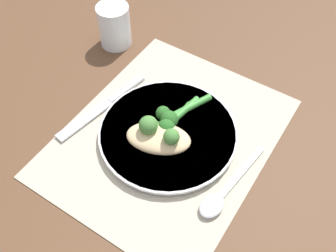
# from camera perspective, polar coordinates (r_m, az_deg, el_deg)

# --- Properties ---
(ground_plane) EXTENTS (3.00, 3.00, 0.00)m
(ground_plane) POSITION_cam_1_polar(r_m,az_deg,el_deg) (0.70, 0.00, -1.64)
(ground_plane) COLOR brown
(placemat) EXTENTS (0.42, 0.34, 0.00)m
(placemat) POSITION_cam_1_polar(r_m,az_deg,el_deg) (0.70, 0.00, -1.54)
(placemat) COLOR #B2A893
(placemat) RESTS_ON ground_plane
(plate) EXTENTS (0.25, 0.25, 0.01)m
(plate) POSITION_cam_1_polar(r_m,az_deg,el_deg) (0.69, 0.00, -1.05)
(plate) COLOR white
(plate) RESTS_ON placemat
(chicken_fillet) EXTENTS (0.10, 0.13, 0.03)m
(chicken_fillet) POSITION_cam_1_polar(r_m,az_deg,el_deg) (0.66, -1.13, -1.90)
(chicken_fillet) COLOR #DBBC89
(chicken_fillet) RESTS_ON plate
(pesto_dollop_primary) EXTENTS (0.03, 0.03, 0.03)m
(pesto_dollop_primary) POSITION_cam_1_polar(r_m,az_deg,el_deg) (0.65, -2.87, 0.12)
(pesto_dollop_primary) COLOR #477F38
(pesto_dollop_primary) RESTS_ON chicken_fillet
(pesto_dollop_secondary) EXTENTS (0.03, 0.03, 0.03)m
(pesto_dollop_secondary) POSITION_cam_1_polar(r_m,az_deg,el_deg) (0.64, 0.50, -1.56)
(pesto_dollop_secondary) COLOR #477F38
(pesto_dollop_secondary) RESTS_ON chicken_fillet
(broccoli_stalk_left) EXTENTS (0.13, 0.04, 0.03)m
(broccoli_stalk_left) POSITION_cam_1_polar(r_m,az_deg,el_deg) (0.67, -1.02, -1.89)
(broccoli_stalk_left) COLOR #3D8E38
(broccoli_stalk_left) RESTS_ON plate
(broccoli_stalk_rear) EXTENTS (0.12, 0.05, 0.03)m
(broccoli_stalk_rear) POSITION_cam_1_polar(r_m,az_deg,el_deg) (0.68, -0.12, 0.04)
(broccoli_stalk_rear) COLOR #3D8E38
(broccoli_stalk_rear) RESTS_ON plate
(broccoli_stalk_right) EXTENTS (0.11, 0.07, 0.03)m
(broccoli_stalk_right) POSITION_cam_1_polar(r_m,az_deg,el_deg) (0.70, 0.58, 1.60)
(broccoli_stalk_right) COLOR #3D8E38
(broccoli_stalk_right) RESTS_ON plate
(knife) EXTENTS (0.21, 0.05, 0.01)m
(knife) POSITION_cam_1_polar(r_m,az_deg,el_deg) (0.75, -9.27, 2.99)
(knife) COLOR silver
(knife) RESTS_ON placemat
(spoon) EXTENTS (0.17, 0.04, 0.01)m
(spoon) POSITION_cam_1_polar(r_m,az_deg,el_deg) (0.64, 7.45, -10.19)
(spoon) COLOR silver
(spoon) RESTS_ON placemat
(water_glass) EXTENTS (0.07, 0.07, 0.09)m
(water_glass) POSITION_cam_1_polar(r_m,az_deg,el_deg) (0.86, -7.79, 14.23)
(water_glass) COLOR silver
(water_glass) RESTS_ON ground_plane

